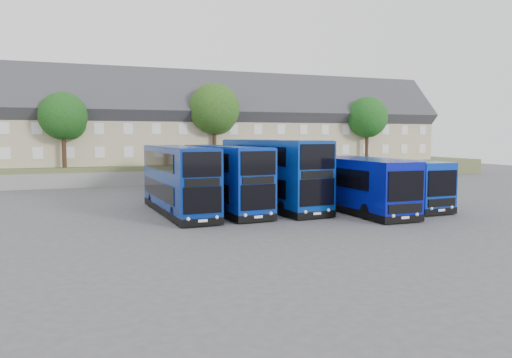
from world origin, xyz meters
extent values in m
plane|color=#4A4A4F|center=(0.00, 0.00, 0.00)|extent=(120.00, 120.00, 0.00)
cube|color=slate|center=(0.00, 24.00, 0.75)|extent=(70.00, 0.40, 1.50)
cube|color=#545A32|center=(0.00, 34.00, 1.00)|extent=(80.00, 20.00, 2.00)
cube|color=tan|center=(-18.00, 30.00, 5.00)|extent=(6.00, 8.00, 6.00)
cube|color=#313135|center=(-18.00, 30.00, 8.00)|extent=(6.00, 10.40, 10.40)
cube|color=brown|center=(-16.50, 30.00, 11.84)|extent=(0.60, 0.90, 1.40)
cube|color=tan|center=(-12.00, 30.00, 5.00)|extent=(6.00, 8.00, 6.00)
cube|color=#313135|center=(-12.00, 30.00, 8.00)|extent=(6.00, 10.40, 10.40)
cube|color=brown|center=(-10.50, 30.00, 11.84)|extent=(0.60, 0.90, 1.40)
cube|color=tan|center=(-6.00, 30.00, 5.00)|extent=(6.00, 8.00, 6.00)
cube|color=#313135|center=(-6.00, 30.00, 8.00)|extent=(6.00, 10.40, 10.40)
cube|color=brown|center=(-4.50, 30.00, 11.84)|extent=(0.60, 0.90, 1.40)
cube|color=tan|center=(0.00, 30.00, 5.00)|extent=(6.00, 8.00, 6.00)
cube|color=#313135|center=(0.00, 30.00, 8.00)|extent=(6.00, 10.40, 10.40)
cube|color=brown|center=(1.50, 30.00, 11.84)|extent=(0.60, 0.90, 1.40)
cube|color=tan|center=(6.00, 30.00, 5.00)|extent=(6.00, 8.00, 6.00)
cube|color=#313135|center=(6.00, 30.00, 8.00)|extent=(6.00, 10.40, 10.40)
cube|color=brown|center=(7.50, 30.00, 11.84)|extent=(0.60, 0.90, 1.40)
cube|color=tan|center=(12.00, 30.00, 5.00)|extent=(6.00, 8.00, 6.00)
cube|color=#313135|center=(12.00, 30.00, 8.00)|extent=(6.00, 10.40, 10.40)
cube|color=brown|center=(13.50, 30.00, 11.84)|extent=(0.60, 0.90, 1.40)
cube|color=tan|center=(18.00, 30.00, 5.00)|extent=(6.00, 8.00, 6.00)
cube|color=#313135|center=(18.00, 30.00, 8.00)|extent=(6.00, 10.40, 10.40)
cube|color=brown|center=(19.50, 30.00, 11.84)|extent=(0.60, 0.90, 1.40)
cube|color=tan|center=(24.00, 30.00, 5.00)|extent=(6.00, 8.00, 6.00)
cube|color=#313135|center=(24.00, 30.00, 8.00)|extent=(6.00, 10.40, 10.40)
cube|color=brown|center=(25.50, 30.00, 11.84)|extent=(0.60, 0.90, 1.40)
cube|color=tan|center=(30.00, 30.00, 5.00)|extent=(6.00, 8.00, 6.00)
cube|color=#313135|center=(30.00, 30.00, 8.00)|extent=(6.00, 10.40, 10.40)
cube|color=brown|center=(31.50, 30.00, 11.84)|extent=(0.60, 0.90, 1.40)
cube|color=navy|center=(-6.86, 3.90, 2.43)|extent=(2.89, 11.33, 4.16)
cube|color=black|center=(-6.86, 3.90, 0.30)|extent=(2.93, 11.38, 0.45)
cube|color=black|center=(-6.69, -1.76, 1.59)|extent=(2.26, 0.13, 1.54)
cube|color=black|center=(-6.69, -1.76, 3.64)|extent=(2.26, 0.13, 1.43)
cylinder|color=black|center=(-7.89, 0.44, 0.50)|extent=(0.33, 1.01, 1.00)
cube|color=#082795|center=(-3.57, 4.02, 2.43)|extent=(3.25, 11.40, 4.16)
cube|color=black|center=(-3.57, 4.02, 0.30)|extent=(3.29, 11.44, 0.45)
cube|color=black|center=(-3.22, -1.63, 1.59)|extent=(2.26, 0.20, 1.54)
cube|color=black|center=(-3.22, -1.63, 3.64)|extent=(2.26, 0.20, 1.43)
cylinder|color=black|center=(-4.49, 0.53, 0.50)|extent=(0.36, 1.02, 1.00)
cube|color=navy|center=(0.19, 4.40, 2.63)|extent=(3.79, 12.48, 4.57)
cube|color=black|center=(0.19, 4.40, 0.30)|extent=(3.83, 12.52, 0.45)
cube|color=black|center=(0.69, -1.75, 1.73)|extent=(2.49, 0.26, 1.68)
cube|color=black|center=(0.69, -1.75, 3.97)|extent=(2.49, 0.26, 1.56)
cylinder|color=black|center=(-0.73, 0.37, 0.50)|extent=(0.38, 1.02, 1.00)
cube|color=#090AA7|center=(-4.41, 15.36, 2.30)|extent=(3.32, 10.77, 3.89)
cube|color=black|center=(-4.41, 15.36, 0.30)|extent=(3.36, 10.81, 0.45)
cube|color=black|center=(-4.87, 10.05, 1.49)|extent=(2.11, 0.24, 1.45)
cube|color=black|center=(-4.87, 10.05, 3.42)|extent=(2.11, 0.24, 1.35)
cylinder|color=black|center=(-5.73, 12.36, 0.50)|extent=(0.39, 1.02, 1.00)
cube|color=#071A8C|center=(3.75, 13.86, 2.23)|extent=(2.84, 10.38, 3.76)
cube|color=black|center=(3.75, 13.86, 0.30)|extent=(2.89, 10.42, 0.45)
cube|color=black|center=(3.50, 8.70, 1.45)|extent=(2.03, 0.16, 1.40)
cube|color=black|center=(3.50, 8.70, 3.31)|extent=(2.03, 0.16, 1.31)
cylinder|color=black|center=(2.59, 10.98, 0.50)|extent=(0.35, 1.01, 1.00)
cube|color=#081098|center=(4.89, 1.70, 2.02)|extent=(2.90, 13.44, 3.34)
cube|color=black|center=(4.89, 1.70, 0.30)|extent=(2.94, 13.48, 0.45)
cube|color=black|center=(4.84, -5.03, 2.29)|extent=(2.50, 0.08, 1.79)
cylinder|color=black|center=(3.61, -2.80, 0.50)|extent=(0.31, 1.00, 1.00)
cube|color=#092FA6|center=(8.80, 2.95, 1.92)|extent=(2.98, 12.76, 3.14)
cube|color=black|center=(8.80, 2.95, 0.30)|extent=(3.02, 12.80, 0.45)
cube|color=black|center=(8.97, -3.42, 2.17)|extent=(2.34, 0.12, 1.69)
cylinder|color=black|center=(7.74, -1.23, 0.50)|extent=(0.33, 1.01, 1.00)
cylinder|color=#382314|center=(-14.00, 25.00, 3.88)|extent=(0.44, 0.44, 3.75)
sphere|color=#143E11|center=(-14.00, 25.00, 7.25)|extent=(4.80, 4.80, 4.80)
sphere|color=#143E11|center=(-13.40, 25.40, 6.50)|extent=(3.30, 3.30, 3.30)
cylinder|color=#382314|center=(2.00, 25.50, 4.25)|extent=(0.44, 0.44, 4.50)
sphere|color=#1A3C10|center=(2.00, 25.50, 8.30)|extent=(5.76, 5.76, 5.76)
sphere|color=#1A3C10|center=(2.60, 25.90, 7.40)|extent=(3.96, 3.96, 3.96)
cylinder|color=#382314|center=(22.00, 25.00, 4.00)|extent=(0.44, 0.44, 4.00)
sphere|color=#103A10|center=(22.00, 25.00, 7.60)|extent=(5.12, 5.12, 5.12)
sphere|color=#103A10|center=(22.60, 25.40, 6.80)|extent=(3.52, 3.52, 3.52)
cylinder|color=#382314|center=(28.00, 32.00, 4.12)|extent=(0.44, 0.44, 4.25)
sphere|color=#1B360E|center=(28.00, 32.00, 7.95)|extent=(5.44, 5.44, 5.44)
sphere|color=#1B360E|center=(28.60, 32.40, 7.10)|extent=(3.74, 3.74, 3.74)
camera|label=1|loc=(-14.00, -29.23, 5.28)|focal=35.00mm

